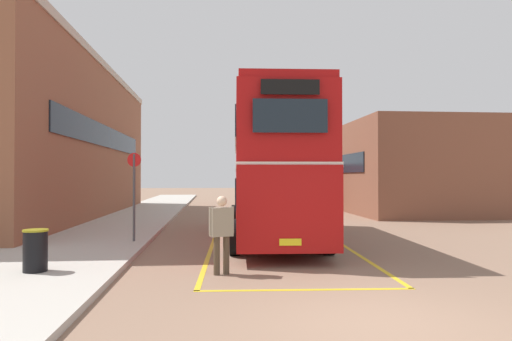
{
  "coord_description": "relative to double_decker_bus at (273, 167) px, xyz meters",
  "views": [
    {
      "loc": [
        -2.41,
        -6.66,
        2.16
      ],
      "look_at": [
        -0.86,
        10.67,
        2.4
      ],
      "focal_mm": 32.27,
      "sensor_mm": 36.0,
      "label": 1
    }
  ],
  "objects": [
    {
      "name": "brick_building_left",
      "position": [
        -11.09,
        9.05,
        1.54
      ],
      "size": [
        6.95,
        22.52,
        8.11
      ],
      "color": "brown",
      "rests_on": "ground"
    },
    {
      "name": "litter_bin",
      "position": [
        -5.81,
        -5.56,
        -1.92
      ],
      "size": [
        0.52,
        0.52,
        0.9
      ],
      "color": "black",
      "rests_on": "sidewalk_left"
    },
    {
      "name": "pedestrian_boarding",
      "position": [
        -1.84,
        -5.56,
        -1.5
      ],
      "size": [
        0.56,
        0.36,
        1.74
      ],
      "color": "#473828",
      "rests_on": "ground"
    },
    {
      "name": "double_decker_bus",
      "position": [
        0.0,
        0.0,
        0.0
      ],
      "size": [
        3.21,
        10.31,
        4.75
      ],
      "color": "black",
      "rests_on": "ground"
    },
    {
      "name": "sidewalk_left",
      "position": [
        -6.08,
        7.7,
        -2.44
      ],
      "size": [
        4.0,
        57.6,
        0.14
      ],
      "primitive_type": "cube",
      "color": "#B2ADA3",
      "rests_on": "ground"
    },
    {
      "name": "ground_plane",
      "position": [
        0.42,
        5.3,
        -2.51
      ],
      "size": [
        135.6,
        135.6,
        0.0
      ],
      "primitive_type": "plane",
      "color": "#846651"
    },
    {
      "name": "bay_marking_yellow",
      "position": [
        -0.04,
        -1.92,
        -2.51
      ],
      "size": [
        4.79,
        12.39,
        0.01
      ],
      "color": "gold",
      "rests_on": "ground"
    },
    {
      "name": "single_deck_bus",
      "position": [
        3.89,
        17.67,
        -0.88
      ],
      "size": [
        3.19,
        8.31,
        3.02
      ],
      "color": "black",
      "rests_on": "ground"
    },
    {
      "name": "depot_building_right",
      "position": [
        9.42,
        14.44,
        0.17
      ],
      "size": [
        7.07,
        16.98,
        5.38
      ],
      "color": "brown",
      "rests_on": "ground"
    },
    {
      "name": "bus_stop_sign",
      "position": [
        -4.52,
        -1.03,
        -0.71
      ],
      "size": [
        0.44,
        0.12,
        2.78
      ],
      "color": "#4C4C51",
      "rests_on": "sidewalk_left"
    }
  ]
}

